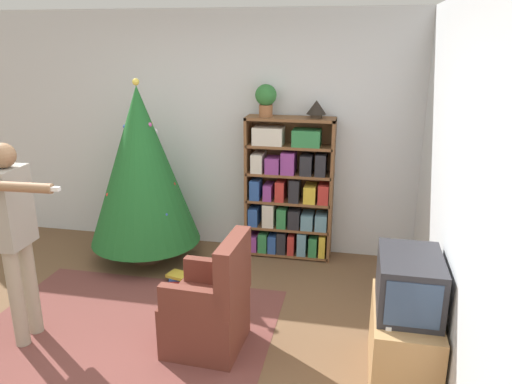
% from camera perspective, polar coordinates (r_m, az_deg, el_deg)
% --- Properties ---
extents(ground_plane, '(14.00, 14.00, 0.00)m').
position_cam_1_polar(ground_plane, '(3.99, -12.19, -18.51)').
color(ground_plane, brown).
extents(wall_back, '(8.00, 0.10, 2.60)m').
position_cam_1_polar(wall_back, '(5.55, -3.21, 6.79)').
color(wall_back, silver).
rests_on(wall_back, ground_plane).
extents(wall_right, '(0.10, 8.00, 2.60)m').
position_cam_1_polar(wall_right, '(3.16, 23.57, -2.80)').
color(wall_right, silver).
rests_on(wall_right, ground_plane).
extents(area_rug, '(2.39, 2.14, 0.01)m').
position_cam_1_polar(area_rug, '(4.27, -15.56, -16.06)').
color(area_rug, brown).
rests_on(area_rug, ground_plane).
extents(bookshelf, '(0.93, 0.29, 1.53)m').
position_cam_1_polar(bookshelf, '(5.34, 3.76, -0.02)').
color(bookshelf, brown).
rests_on(bookshelf, ground_plane).
extents(tv_stand, '(0.44, 0.82, 0.54)m').
position_cam_1_polar(tv_stand, '(3.77, 16.47, -16.21)').
color(tv_stand, tan).
rests_on(tv_stand, ground_plane).
extents(television, '(0.41, 0.60, 0.39)m').
position_cam_1_polar(television, '(3.54, 17.11, -9.95)').
color(television, '#28282D').
rests_on(television, tv_stand).
extents(game_remote, '(0.04, 0.12, 0.02)m').
position_cam_1_polar(game_remote, '(3.40, 14.88, -14.42)').
color(game_remote, white).
rests_on(game_remote, tv_stand).
extents(christmas_tree, '(1.15, 1.15, 1.92)m').
position_cam_1_polar(christmas_tree, '(5.28, -12.93, 2.86)').
color(christmas_tree, '#4C3323').
rests_on(christmas_tree, ground_plane).
extents(armchair, '(0.59, 0.58, 0.92)m').
position_cam_1_polar(armchair, '(3.92, -5.23, -13.22)').
color(armchair, brown).
rests_on(armchair, ground_plane).
extents(standing_person, '(0.64, 0.47, 1.59)m').
position_cam_1_polar(standing_person, '(4.15, -25.83, -3.76)').
color(standing_person, '#9E937F').
rests_on(standing_person, ground_plane).
extents(potted_plant, '(0.22, 0.22, 0.33)m').
position_cam_1_polar(potted_plant, '(5.18, 1.14, 10.71)').
color(potted_plant, '#935B38').
rests_on(potted_plant, bookshelf).
extents(table_lamp, '(0.20, 0.20, 0.18)m').
position_cam_1_polar(table_lamp, '(5.12, 6.92, 9.51)').
color(table_lamp, '#473828').
rests_on(table_lamp, bookshelf).
extents(book_pile_near_tree, '(0.24, 0.21, 0.08)m').
position_cam_1_polar(book_pile_near_tree, '(5.06, -8.85, -9.58)').
color(book_pile_near_tree, '#B22D28').
rests_on(book_pile_near_tree, ground_plane).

